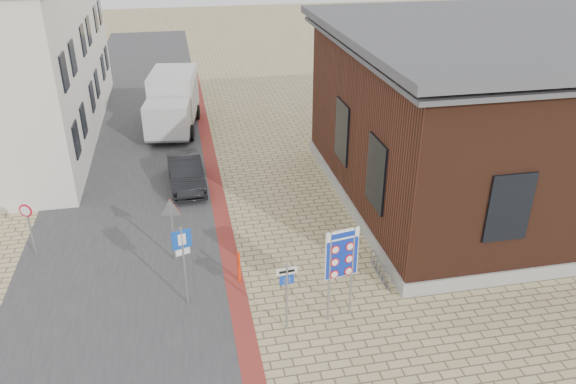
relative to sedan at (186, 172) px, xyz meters
name	(u,v)px	position (x,y,z in m)	size (l,w,h in m)	color
ground	(317,331)	(3.20, -10.14, -0.64)	(120.00, 120.00, 0.00)	tan
road_strip	(136,147)	(-2.30, 4.86, -0.63)	(7.00, 60.00, 0.02)	#38383A
curb_strip	(215,184)	(1.20, -0.14, -0.63)	(0.60, 40.00, 0.02)	maroon
brick_building	(498,113)	(12.19, -3.15, 2.84)	(13.00, 13.00, 6.80)	gray
townhouse_mid	(12,47)	(-7.79, 7.86, 3.92)	(7.40, 6.40, 9.10)	silver
townhouse_far	(38,32)	(-7.79, 13.86, 3.52)	(7.40, 6.40, 8.30)	silver
bike_rack	(380,269)	(5.85, -7.94, -0.38)	(0.08, 1.80, 0.60)	slate
sedan	(186,172)	(0.00, 0.00, 0.00)	(1.36, 3.90, 1.29)	black
box_truck	(173,102)	(-0.35, 7.27, 0.87)	(3.01, 5.85, 2.92)	slate
border_sign	(342,256)	(3.98, -9.64, 1.47)	(0.99, 0.24, 2.94)	gray
essen_sign	(287,287)	(2.40, -9.84, 0.79)	(0.59, 0.09, 2.20)	gray
parking_sign	(183,253)	(-0.30, -8.14, 1.16)	(0.56, 0.22, 2.63)	gray
yield_sign	(171,215)	(-0.60, -5.74, 1.12)	(0.82, 0.18, 2.32)	gray
speed_sign	(29,222)	(-5.30, -4.41, 0.64)	(0.44, 0.20, 1.97)	gray
bollard	(239,267)	(1.37, -7.34, -0.11)	(0.10, 0.10, 1.07)	#F2330C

